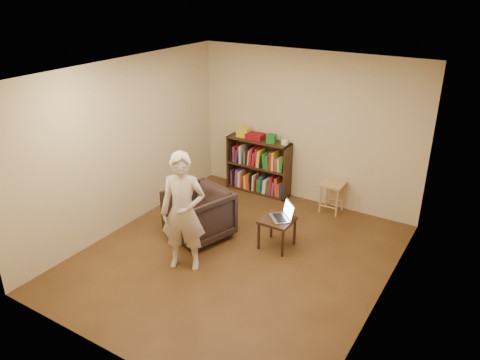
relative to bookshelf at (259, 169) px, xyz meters
The scene contains 15 objects.
floor 2.29m from the bookshelf, 68.52° to the right, with size 4.50×4.50×0.00m, color #492C17.
ceiling 3.12m from the bookshelf, 68.52° to the right, with size 4.50×4.50×0.00m, color silver.
wall_back 1.20m from the bookshelf, 10.72° to the left, with size 4.00×4.00×0.00m, color beige.
wall_left 2.55m from the bookshelf, 119.32° to the right, with size 4.50×4.50×0.00m, color beige.
wall_right 3.62m from the bookshelf, 36.56° to the right, with size 4.50×4.50×0.00m, color beige.
bookshelf is the anchor object (origin of this frame).
box_yellow 0.72m from the bookshelf, behind, with size 0.22×0.16×0.18m, color yellow.
red_cloth 0.62m from the bookshelf, behind, with size 0.31×0.22×0.10m, color maroon.
box_green 0.68m from the bookshelf, ahead, with size 0.15×0.15×0.15m, color #1E7428.
box_white 0.78m from the bookshelf, ahead, with size 0.10×0.10×0.08m, color white.
stool 1.45m from the bookshelf, ahead, with size 0.36×0.36×0.53m.
armchair 1.92m from the bookshelf, 88.35° to the right, with size 0.83×0.85×0.77m, color black.
side_table 1.95m from the bookshelf, 52.50° to the right, with size 0.45×0.45×0.46m.
laptop 1.93m from the bookshelf, 49.95° to the right, with size 0.44×0.43×0.25m.
person 2.69m from the bookshelf, 82.40° to the right, with size 0.60×0.39×1.65m, color beige.
Camera 1 is at (3.02, -4.77, 3.68)m, focal length 35.00 mm.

